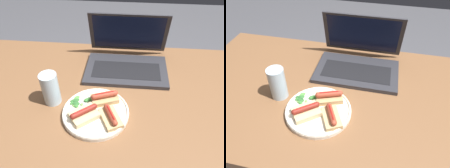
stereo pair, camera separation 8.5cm
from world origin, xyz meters
TOP-DOWN VIEW (x-y plane):
  - desk at (0.00, 0.00)m, footprint 1.42×0.75m
  - laptop at (0.02, 0.19)m, footprint 0.37×0.28m
  - plate at (-0.08, -0.12)m, footprint 0.25×0.25m
  - sausage_toast_left at (-0.12, -0.15)m, footprint 0.12×0.12m
  - sausage_toast_middle at (-0.06, -0.06)m, footprint 0.12×0.09m
  - sausage_toast_right at (-0.03, -0.15)m, footprint 0.10×0.12m
  - salad_pile at (-0.15, -0.08)m, footprint 0.09×0.07m
  - drinking_glass at (-0.26, -0.06)m, footprint 0.07×0.07m

SIDE VIEW (x-z plane):
  - desk at x=0.00m, z-range 0.31..1.07m
  - plate at x=-0.08m, z-range 0.75..0.77m
  - salad_pile at x=-0.15m, z-range 0.77..0.78m
  - sausage_toast_right at x=-0.03m, z-range 0.76..0.80m
  - sausage_toast_left at x=-0.12m, z-range 0.76..0.80m
  - sausage_toast_middle at x=-0.06m, z-range 0.76..0.81m
  - laptop at x=0.02m, z-range 0.68..0.91m
  - drinking_glass at x=-0.26m, z-range 0.75..0.88m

